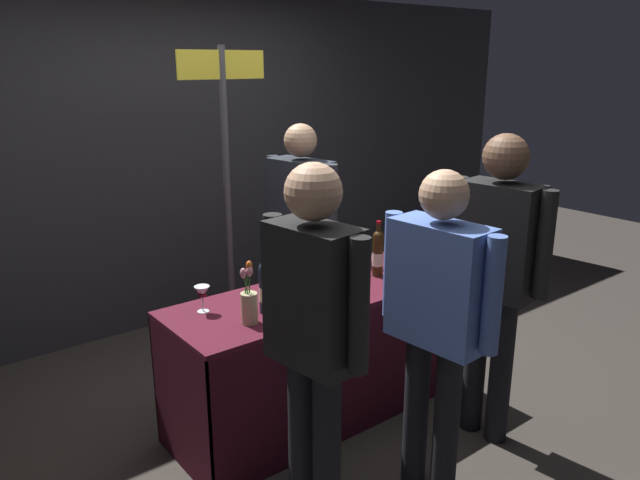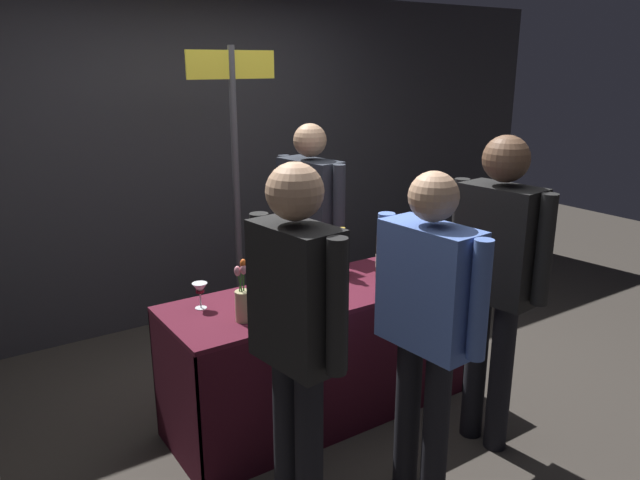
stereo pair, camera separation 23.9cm
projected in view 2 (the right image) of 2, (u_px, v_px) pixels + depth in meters
ground_plane at (320, 411)px, 3.64m from camera, size 12.00×12.00×0.00m
back_partition at (188, 160)px, 4.77m from camera, size 7.52×0.12×2.54m
tasting_table at (320, 331)px, 3.50m from camera, size 1.77×0.63×0.77m
featured_wine_bottle at (297, 269)px, 3.42m from camera, size 0.07×0.07×0.29m
display_bottle_0 at (342, 256)px, 3.62m from camera, size 0.08×0.08×0.30m
display_bottle_1 at (273, 292)px, 3.00m from camera, size 0.07×0.07×0.35m
display_bottle_2 at (305, 285)px, 3.10m from camera, size 0.07×0.07×0.33m
display_bottle_3 at (381, 254)px, 3.61m from camera, size 0.07×0.07×0.34m
display_bottle_4 at (262, 285)px, 3.12m from camera, size 0.07×0.07×0.35m
display_bottle_5 at (411, 259)px, 3.54m from camera, size 0.07×0.07×0.33m
display_bottle_6 at (410, 248)px, 3.78m from camera, size 0.07×0.07×0.29m
wine_glass_near_vendor at (200, 289)px, 3.16m from camera, size 0.08×0.08×0.14m
flower_vase at (243, 301)px, 3.00m from camera, size 0.08×0.08×0.33m
brochure_stand at (274, 285)px, 3.30m from camera, size 0.08×0.18×0.15m
vendor_presenter at (310, 218)px, 4.17m from camera, size 0.28×0.63×1.63m
taster_foreground_right at (296, 325)px, 2.46m from camera, size 0.26×0.56×1.66m
taster_foreground_left at (427, 312)px, 2.69m from camera, size 0.24×0.62×1.58m
taster_foreground_centre at (497, 268)px, 3.09m from camera, size 0.26×0.57×1.68m
booth_signpost at (236, 170)px, 3.98m from camera, size 0.60×0.04×2.11m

